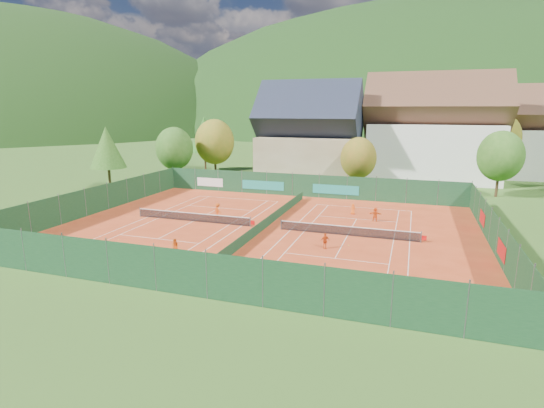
{
  "coord_description": "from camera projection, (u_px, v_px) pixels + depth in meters",
  "views": [
    {
      "loc": [
        13.29,
        -37.7,
        11.46
      ],
      "look_at": [
        0.0,
        2.0,
        2.0
      ],
      "focal_mm": 28.0,
      "sensor_mm": 36.0,
      "label": 1
    }
  ],
  "objects": [
    {
      "name": "clay_pad",
      "position": [
        266.0,
        228.0,
        41.51
      ],
      "size": [
        40.0,
        32.0,
        0.01
      ],
      "primitive_type": "cube",
      "color": "#B53B1A",
      "rests_on": "ground"
    },
    {
      "name": "player_right_far_b",
      "position": [
        375.0,
        214.0,
        43.92
      ],
      "size": [
        1.37,
        0.5,
        1.45
      ],
      "primitive_type": "imported",
      "rotation": [
        0.0,
        0.0,
        3.2
      ],
      "color": "#EA5414",
      "rests_on": "ground"
    },
    {
      "name": "tree_center",
      "position": [
        358.0,
        158.0,
        58.96
      ],
      "size": [
        5.01,
        5.01,
        7.6
      ],
      "color": "#402D17",
      "rests_on": "ground"
    },
    {
      "name": "player_left_mid",
      "position": [
        175.0,
        247.0,
        33.95
      ],
      "size": [
        0.68,
        0.55,
        1.29
      ],
      "primitive_type": "imported",
      "rotation": [
        0.0,
        0.0,
        -0.11
      ],
      "color": "#E05D13",
      "rests_on": "ground"
    },
    {
      "name": "tennis_net_left",
      "position": [
        194.0,
        217.0,
        43.83
      ],
      "size": [
        13.3,
        0.1,
        1.02
      ],
      "color": "#59595B",
      "rests_on": "ground"
    },
    {
      "name": "player_right_far_a",
      "position": [
        353.0,
        209.0,
        46.8
      ],
      "size": [
        0.63,
        0.44,
        1.22
      ],
      "primitive_type": "imported",
      "rotation": [
        0.0,
        0.0,
        3.23
      ],
      "color": "orange",
      "rests_on": "ground"
    },
    {
      "name": "tree_west_front",
      "position": [
        174.0,
        148.0,
        65.63
      ],
      "size": [
        5.72,
        5.72,
        8.69
      ],
      "color": "#4B301B",
      "rests_on": "ground"
    },
    {
      "name": "loose_ball_3",
      "position": [
        266.0,
        203.0,
        52.29
      ],
      "size": [
        0.07,
        0.07,
        0.07
      ],
      "primitive_type": "sphere",
      "color": "#CCD833",
      "rests_on": "ground"
    },
    {
      "name": "hotel_block_a",
      "position": [
        433.0,
        134.0,
        68.23
      ],
      "size": [
        21.6,
        11.0,
        17.25
      ],
      "color": "silver",
      "rests_on": "ground"
    },
    {
      "name": "loose_ball_4",
      "position": [
        349.0,
        245.0,
        36.21
      ],
      "size": [
        0.07,
        0.07,
        0.07
      ],
      "primitive_type": "sphere",
      "color": "#CCD833",
      "rests_on": "ground"
    },
    {
      "name": "ground",
      "position": [
        266.0,
        228.0,
        41.51
      ],
      "size": [
        600.0,
        600.0,
        0.0
      ],
      "primitive_type": "plane",
      "color": "#2D531A",
      "rests_on": "ground"
    },
    {
      "name": "fence_south",
      "position": [
        180.0,
        272.0,
        26.38
      ],
      "size": [
        40.0,
        0.04,
        3.0
      ],
      "color": "#14371D",
      "rests_on": "ground"
    },
    {
      "name": "fence_west",
      "position": [
        97.0,
        200.0,
        47.37
      ],
      "size": [
        0.04,
        32.0,
        3.0
      ],
      "color": "#163C1E",
      "rests_on": "ground"
    },
    {
      "name": "tree_west_mid",
      "position": [
        215.0,
        142.0,
        69.79
      ],
      "size": [
        6.44,
        6.44,
        9.78
      ],
      "color": "#432B18",
      "rests_on": "ground"
    },
    {
      "name": "loose_ball_1",
      "position": [
        242.0,
        273.0,
        30.12
      ],
      "size": [
        0.07,
        0.07,
        0.07
      ],
      "primitive_type": "sphere",
      "color": "#CCD833",
      "rests_on": "ground"
    },
    {
      "name": "loose_ball_0",
      "position": [
        118.0,
        240.0,
        37.72
      ],
      "size": [
        0.07,
        0.07,
        0.07
      ],
      "primitive_type": "sphere",
      "color": "#CCD833",
      "rests_on": "ground"
    },
    {
      "name": "player_left_far",
      "position": [
        218.0,
        210.0,
        45.53
      ],
      "size": [
        1.15,
        1.02,
        1.55
      ],
      "primitive_type": "imported",
      "rotation": [
        0.0,
        0.0,
        2.58
      ],
      "color": "#D74E13",
      "rests_on": "ground"
    },
    {
      "name": "court_divider",
      "position": [
        266.0,
        223.0,
        41.4
      ],
      "size": [
        0.03,
        28.8,
        1.0
      ],
      "color": "#163D22",
      "rests_on": "ground"
    },
    {
      "name": "tree_west_side",
      "position": [
        107.0,
        147.0,
        59.94
      ],
      "size": [
        5.04,
        5.04,
        9.0
      ],
      "color": "#49311A",
      "rests_on": "ground"
    },
    {
      "name": "player_left_near",
      "position": [
        106.0,
        247.0,
        33.89
      ],
      "size": [
        0.55,
        0.44,
        1.31
      ],
      "primitive_type": "imported",
      "rotation": [
        0.0,
        0.0,
        0.29
      ],
      "color": "#F84C16",
      "rests_on": "ground"
    },
    {
      "name": "ball_hopper",
      "position": [
        403.0,
        280.0,
        27.59
      ],
      "size": [
        0.34,
        0.34,
        0.8
      ],
      "color": "slate",
      "rests_on": "ground"
    },
    {
      "name": "fence_north",
      "position": [
        302.0,
        186.0,
        56.12
      ],
      "size": [
        40.0,
        0.1,
        3.0
      ],
      "color": "#163D22",
      "rests_on": "ground"
    },
    {
      "name": "court_markings_right",
      "position": [
        347.0,
        236.0,
        39.03
      ],
      "size": [
        11.03,
        23.83,
        0.0
      ],
      "color": "white",
      "rests_on": "ground"
    },
    {
      "name": "mountain_backdrop",
      "position": [
        437.0,
        194.0,
        257.37
      ],
      "size": [
        820.0,
        530.0,
        242.0
      ],
      "color": "black",
      "rests_on": "ground"
    },
    {
      "name": "chalet",
      "position": [
        309.0,
        139.0,
        68.73
      ],
      "size": [
        16.2,
        12.0,
        16.0
      ],
      "color": "tan",
      "rests_on": "ground"
    },
    {
      "name": "fence_east",
      "position": [
        494.0,
        232.0,
        35.04
      ],
      "size": [
        0.09,
        32.0,
        3.0
      ],
      "color": "#14391B",
      "rests_on": "ground"
    },
    {
      "name": "player_right_near",
      "position": [
        325.0,
        241.0,
        35.32
      ],
      "size": [
        0.83,
        0.76,
        1.36
      ],
      "primitive_type": "imported",
      "rotation": [
        0.0,
        0.0,
        0.68
      ],
      "color": "#D14512",
      "rests_on": "ground"
    },
    {
      "name": "tree_east_front",
      "position": [
        500.0,
        156.0,
        55.09
      ],
      "size": [
        5.72,
        5.72,
        8.69
      ],
      "color": "#472F19",
      "rests_on": "ground"
    },
    {
      "name": "loose_ball_2",
      "position": [
        311.0,
        229.0,
        41.23
      ],
      "size": [
        0.07,
        0.07,
        0.07
      ],
      "primitive_type": "sphere",
      "color": "#CCD833",
      "rests_on": "ground"
    },
    {
      "name": "tree_west_back",
      "position": [
        204.0,
        134.0,
        78.9
      ],
      "size": [
        5.6,
        5.6,
        10.0
      ],
      "color": "#4C2F1B",
      "rests_on": "ground"
    },
    {
      "name": "tennis_net_right",
      "position": [
        349.0,
        231.0,
        38.87
      ],
      "size": [
        13.3,
        0.1,
        1.02
      ],
      "color": "#59595B",
      "rests_on": "ground"
    },
    {
      "name": "hotel_block_b",
      "position": [
        519.0,
        138.0,
        71.46
      ],
      "size": [
        17.28,
        10.0,
        15.5
      ],
      "color": "silver",
      "rests_on": "ground"
    },
    {
      "name": "tree_east_back",
      "position": [
        497.0,
        138.0,
        68.97
      ],
      "size": [
        7.15,
        7.15,
        10.86
      ],
      "color": "#4A2C1A",
      "rests_on": "ground"
    },
    {
      "name": "court_markings_left",
      "position": [
        193.0,
        221.0,
        43.98
      ],
      "size": [
        11.03,
        23.83,
        0.0
      ],
      "color": "white",
      "rests_on": "ground"
    }
  ]
}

